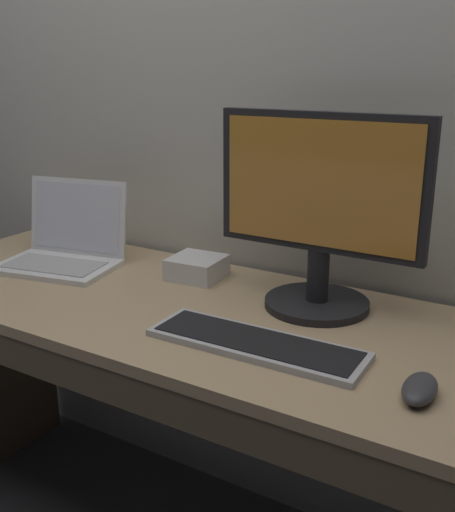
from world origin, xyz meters
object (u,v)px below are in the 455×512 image
object	(u,v)px
computer_mouse	(420,389)
wired_keyboard	(256,343)
laptop_white	(65,246)
external_drive_box	(197,267)
external_monitor	(319,214)

from	to	relation	value
computer_mouse	wired_keyboard	bearing A→B (deg)	172.31
laptop_white	wired_keyboard	bearing A→B (deg)	-14.66
wired_keyboard	computer_mouse	bearing A→B (deg)	-4.47
laptop_white	computer_mouse	size ratio (longest dim) A/B	3.16
laptop_white	computer_mouse	distance (m)	1.09
wired_keyboard	external_drive_box	bearing A→B (deg)	139.55
external_monitor	computer_mouse	xyz separation A→B (m)	(0.32, -0.28, -0.21)
laptop_white	wired_keyboard	size ratio (longest dim) A/B	0.80
laptop_white	external_monitor	size ratio (longest dim) A/B	0.74
external_monitor	wired_keyboard	distance (m)	0.34
laptop_white	external_monitor	xyz separation A→B (m)	(0.75, 0.06, 0.18)
external_monitor	wired_keyboard	bearing A→B (deg)	-94.42
external_monitor	wired_keyboard	world-z (taller)	external_monitor
external_monitor	external_drive_box	size ratio (longest dim) A/B	3.60
wired_keyboard	computer_mouse	xyz separation A→B (m)	(0.34, -0.03, 0.01)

